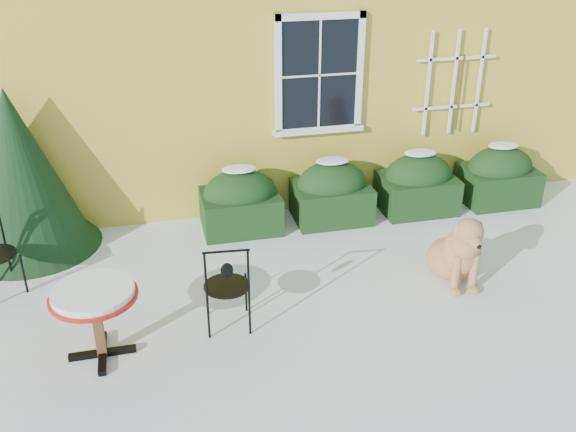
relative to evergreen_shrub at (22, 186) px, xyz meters
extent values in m
plane|color=white|center=(3.05, -2.68, -0.86)|extent=(80.00, 80.00, 0.00)
cube|color=black|center=(3.95, 0.28, 1.12)|extent=(1.05, 0.03, 1.45)
cube|color=white|center=(3.95, 0.27, 1.89)|extent=(1.23, 0.06, 0.09)
cube|color=white|center=(3.95, 0.27, 0.35)|extent=(1.23, 0.06, 0.09)
cube|color=white|center=(3.38, 0.27, 1.12)|extent=(0.09, 0.06, 1.63)
cube|color=white|center=(4.52, 0.27, 1.12)|extent=(0.09, 0.06, 1.63)
cube|color=white|center=(3.95, 0.26, 1.12)|extent=(0.02, 0.02, 1.45)
cube|color=white|center=(3.95, 0.26, 1.12)|extent=(1.05, 0.02, 0.02)
cube|color=white|center=(3.95, 0.27, 0.34)|extent=(1.29, 0.14, 0.07)
cube|color=white|center=(5.55, 0.26, 0.89)|extent=(0.04, 0.03, 1.50)
cube|color=white|center=(5.95, 0.26, 0.89)|extent=(0.04, 0.03, 1.50)
cube|color=white|center=(6.35, 0.26, 0.89)|extent=(0.04, 0.03, 1.50)
cube|color=white|center=(5.95, 0.26, 0.54)|extent=(1.20, 0.03, 0.04)
cube|color=white|center=(5.95, 0.26, 1.24)|extent=(1.20, 0.03, 0.04)
cylinder|color=#472D19|center=(6.05, 0.24, 0.74)|extent=(0.02, 0.02, 1.10)
cube|color=black|center=(2.75, -0.13, -0.60)|extent=(1.05, 0.80, 0.52)
ellipsoid|color=black|center=(2.75, -0.13, -0.33)|extent=(1.00, 0.72, 0.67)
ellipsoid|color=white|center=(2.75, -0.13, 0.03)|extent=(0.47, 0.32, 0.06)
cube|color=black|center=(4.05, -0.13, -0.60)|extent=(1.05, 0.80, 0.52)
ellipsoid|color=black|center=(4.05, -0.13, -0.33)|extent=(1.00, 0.72, 0.67)
ellipsoid|color=white|center=(4.05, -0.13, 0.03)|extent=(0.47, 0.32, 0.06)
cube|color=black|center=(5.35, -0.13, -0.60)|extent=(1.05, 0.80, 0.52)
ellipsoid|color=black|center=(5.35, -0.13, -0.33)|extent=(1.00, 0.72, 0.67)
ellipsoid|color=white|center=(5.35, -0.13, 0.03)|extent=(0.47, 0.32, 0.06)
cube|color=black|center=(6.65, -0.13, -0.60)|extent=(1.05, 0.80, 0.52)
ellipsoid|color=black|center=(6.65, -0.13, -0.33)|extent=(1.00, 0.72, 0.67)
ellipsoid|color=white|center=(6.65, -0.13, 0.03)|extent=(0.47, 0.32, 0.06)
cone|color=black|center=(0.00, 0.00, -0.35)|extent=(1.76, 1.76, 1.02)
cone|color=black|center=(0.00, 0.00, 0.21)|extent=(1.57, 1.57, 2.13)
cube|color=black|center=(0.93, -2.54, -0.83)|extent=(0.66, 0.08, 0.06)
cube|color=black|center=(0.93, -2.54, -0.83)|extent=(0.08, 0.66, 0.06)
cube|color=brown|center=(0.93, -2.54, -0.50)|extent=(0.09, 0.09, 0.70)
cylinder|color=#B1160F|center=(0.93, -2.54, -0.15)|extent=(0.85, 0.85, 0.04)
cylinder|color=white|center=(0.93, -2.54, -0.10)|extent=(0.79, 0.79, 0.07)
cylinder|color=black|center=(2.47, -2.11, -0.62)|extent=(0.03, 0.03, 0.48)
cylinder|color=black|center=(2.05, -2.08, -0.62)|extent=(0.03, 0.03, 0.48)
cylinder|color=black|center=(2.44, -2.54, -0.62)|extent=(0.03, 0.03, 0.48)
cylinder|color=black|center=(2.01, -2.50, -0.62)|extent=(0.03, 0.03, 0.48)
cylinder|color=black|center=(2.24, -2.31, -0.38)|extent=(0.49, 0.49, 0.02)
cylinder|color=black|center=(2.44, -2.54, -0.11)|extent=(0.03, 0.03, 0.53)
cylinder|color=black|center=(2.01, -2.50, -0.11)|extent=(0.03, 0.03, 0.53)
cylinder|color=black|center=(2.22, -2.52, 0.16)|extent=(0.47, 0.06, 0.03)
ellipsoid|color=black|center=(2.22, -2.52, -0.06)|extent=(0.13, 0.04, 0.17)
cylinder|color=black|center=(0.06, -1.15, -0.61)|extent=(0.03, 0.03, 0.49)
cylinder|color=black|center=(-0.16, -0.77, -0.61)|extent=(0.03, 0.03, 0.49)
cylinder|color=black|center=(-0.16, -0.77, -0.09)|extent=(0.03, 0.03, 0.55)
ellipsoid|color=tan|center=(5.02, -1.93, -0.64)|extent=(0.63, 0.69, 0.48)
ellipsoid|color=tan|center=(5.00, -2.15, -0.42)|extent=(0.48, 0.43, 0.60)
sphere|color=tan|center=(5.00, -2.21, -0.29)|extent=(0.37, 0.37, 0.37)
cylinder|color=tan|center=(4.89, -2.29, -0.62)|extent=(0.10, 0.10, 0.48)
cylinder|color=tan|center=(5.10, -2.31, -0.62)|extent=(0.10, 0.10, 0.48)
ellipsoid|color=tan|center=(4.88, -2.35, -0.81)|extent=(0.13, 0.17, 0.08)
ellipsoid|color=tan|center=(5.10, -2.36, -0.81)|extent=(0.13, 0.17, 0.08)
cylinder|color=tan|center=(5.00, -2.22, -0.22)|extent=(0.23, 0.28, 0.26)
sphere|color=tan|center=(5.00, -2.28, -0.09)|extent=(0.32, 0.32, 0.32)
ellipsoid|color=tan|center=(4.99, -2.42, -0.13)|extent=(0.16, 0.25, 0.14)
sphere|color=black|center=(4.98, -2.53, -0.14)|extent=(0.05, 0.05, 0.05)
ellipsoid|color=tan|center=(4.86, -2.23, -0.09)|extent=(0.08, 0.11, 0.20)
ellipsoid|color=tan|center=(5.14, -2.24, -0.09)|extent=(0.08, 0.11, 0.20)
cylinder|color=tan|center=(5.23, -1.70, -0.79)|extent=(0.25, 0.38, 0.09)
camera|label=1|loc=(1.55, -7.97, 3.26)|focal=40.00mm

